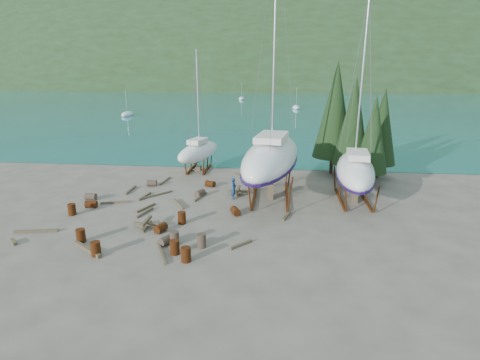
# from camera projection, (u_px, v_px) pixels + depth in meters

# --- Properties ---
(ground) EXTENTS (600.00, 600.00, 0.00)m
(ground) POSITION_uv_depth(u_px,v_px,m) (203.00, 220.00, 27.46)
(ground) COLOR #575145
(ground) RESTS_ON ground
(bay_water) EXTENTS (700.00, 700.00, 0.00)m
(bay_water) POSITION_uv_depth(u_px,v_px,m) (274.00, 81.00, 327.65)
(bay_water) COLOR #1B6A88
(bay_water) RESTS_ON ground
(far_hill) EXTENTS (800.00, 360.00, 110.00)m
(far_hill) POSITION_uv_depth(u_px,v_px,m) (274.00, 81.00, 332.42)
(far_hill) COLOR #1F3018
(far_hill) RESTS_ON ground
(far_house_left) EXTENTS (6.60, 5.60, 5.60)m
(far_house_left) POSITION_uv_depth(u_px,v_px,m) (165.00, 83.00, 213.59)
(far_house_left) COLOR beige
(far_house_left) RESTS_ON ground
(far_house_center) EXTENTS (6.60, 5.60, 5.60)m
(far_house_center) POSITION_uv_depth(u_px,v_px,m) (234.00, 83.00, 209.66)
(far_house_center) COLOR beige
(far_house_center) RESTS_ON ground
(far_house_right) EXTENTS (6.60, 5.60, 5.60)m
(far_house_right) POSITION_uv_depth(u_px,v_px,m) (325.00, 83.00, 204.75)
(far_house_right) COLOR beige
(far_house_right) RESTS_ON ground
(cypress_near_right) EXTENTS (3.60, 3.60, 10.00)m
(cypress_near_right) POSITION_uv_depth(u_px,v_px,m) (353.00, 122.00, 36.01)
(cypress_near_right) COLOR black
(cypress_near_right) RESTS_ON ground
(cypress_mid_right) EXTENTS (3.06, 3.06, 8.50)m
(cypress_mid_right) POSITION_uv_depth(u_px,v_px,m) (373.00, 134.00, 34.20)
(cypress_mid_right) COLOR black
(cypress_mid_right) RESTS_ON ground
(cypress_back_left) EXTENTS (4.14, 4.14, 11.50)m
(cypress_back_left) POSITION_uv_depth(u_px,v_px,m) (335.00, 110.00, 37.81)
(cypress_back_left) COLOR black
(cypress_back_left) RESTS_ON ground
(cypress_far_right) EXTENTS (3.24, 3.24, 9.00)m
(cypress_far_right) POSITION_uv_depth(u_px,v_px,m) (382.00, 127.00, 36.83)
(cypress_far_right) COLOR black
(cypress_far_right) RESTS_ON ground
(moored_boat_left) EXTENTS (2.00, 5.00, 6.05)m
(moored_boat_left) POSITION_uv_depth(u_px,v_px,m) (127.00, 114.00, 87.48)
(moored_boat_left) COLOR white
(moored_boat_left) RESTS_ON ground
(moored_boat_mid) EXTENTS (2.00, 5.00, 6.05)m
(moored_boat_mid) POSITION_uv_depth(u_px,v_px,m) (296.00, 108.00, 102.61)
(moored_boat_mid) COLOR white
(moored_boat_mid) RESTS_ON ground
(moored_boat_far) EXTENTS (2.00, 5.00, 6.05)m
(moored_boat_far) POSITION_uv_depth(u_px,v_px,m) (242.00, 99.00, 132.96)
(moored_boat_far) COLOR white
(moored_boat_far) RESTS_ON ground
(large_sailboat_near) EXTENTS (6.24, 14.26, 21.70)m
(large_sailboat_near) POSITION_uv_depth(u_px,v_px,m) (271.00, 157.00, 31.74)
(large_sailboat_near) COLOR white
(large_sailboat_near) RESTS_ON ground
(large_sailboat_far) EXTENTS (4.17, 10.50, 16.18)m
(large_sailboat_far) POSITION_uv_depth(u_px,v_px,m) (355.00, 170.00, 30.90)
(large_sailboat_far) COLOR white
(large_sailboat_far) RESTS_ON ground
(small_sailboat_shore) EXTENTS (4.58, 8.24, 12.56)m
(small_sailboat_shore) POSITION_uv_depth(u_px,v_px,m) (199.00, 151.00, 40.51)
(small_sailboat_shore) COLOR white
(small_sailboat_shore) RESTS_ON ground
(worker) EXTENTS (0.50, 0.71, 1.87)m
(worker) POSITION_uv_depth(u_px,v_px,m) (234.00, 188.00, 31.74)
(worker) COLOR navy
(worker) RESTS_ON ground
(drum_0) EXTENTS (0.58, 0.58, 0.88)m
(drum_0) POSITION_uv_depth(u_px,v_px,m) (96.00, 249.00, 22.19)
(drum_0) COLOR #4F230D
(drum_0) RESTS_ON ground
(drum_1) EXTENTS (0.96, 1.05, 0.58)m
(drum_1) POSITION_uv_depth(u_px,v_px,m) (166.00, 240.00, 23.63)
(drum_1) COLOR #2D2823
(drum_1) RESTS_ON ground
(drum_2) EXTENTS (0.94, 0.68, 0.58)m
(drum_2) POSITION_uv_depth(u_px,v_px,m) (91.00, 204.00, 29.89)
(drum_2) COLOR #4F230D
(drum_2) RESTS_ON ground
(drum_3) EXTENTS (0.58, 0.58, 0.88)m
(drum_3) POSITION_uv_depth(u_px,v_px,m) (175.00, 247.00, 22.37)
(drum_3) COLOR #4F230D
(drum_3) RESTS_ON ground
(drum_4) EXTENTS (1.04, 0.88, 0.58)m
(drum_4) POSITION_uv_depth(u_px,v_px,m) (210.00, 184.00, 35.20)
(drum_4) COLOR #4F230D
(drum_4) RESTS_ON ground
(drum_5) EXTENTS (0.58, 0.58, 0.88)m
(drum_5) POSITION_uv_depth(u_px,v_px,m) (201.00, 241.00, 23.23)
(drum_5) COLOR #2D2823
(drum_5) RESTS_ON ground
(drum_6) EXTENTS (0.91, 1.05, 0.58)m
(drum_6) POSITION_uv_depth(u_px,v_px,m) (235.00, 211.00, 28.45)
(drum_6) COLOR #4F230D
(drum_6) RESTS_ON ground
(drum_7) EXTENTS (0.58, 0.58, 0.88)m
(drum_7) POSITION_uv_depth(u_px,v_px,m) (186.00, 254.00, 21.50)
(drum_7) COLOR #4F230D
(drum_7) RESTS_ON ground
(drum_8) EXTENTS (0.58, 0.58, 0.88)m
(drum_8) POSITION_uv_depth(u_px,v_px,m) (72.00, 209.00, 28.37)
(drum_8) COLOR #4F230D
(drum_8) RESTS_ON ground
(drum_9) EXTENTS (0.94, 0.67, 0.58)m
(drum_9) POSITION_uv_depth(u_px,v_px,m) (152.00, 183.00, 35.39)
(drum_9) COLOR #2D2823
(drum_9) RESTS_ON ground
(drum_11) EXTENTS (0.93, 1.05, 0.58)m
(drum_11) POSITION_uv_depth(u_px,v_px,m) (200.00, 193.00, 32.59)
(drum_11) COLOR #2D2823
(drum_11) RESTS_ON ground
(drum_12) EXTENTS (0.87, 1.03, 0.58)m
(drum_12) POSITION_uv_depth(u_px,v_px,m) (161.00, 228.00, 25.44)
(drum_12) COLOR #4F230D
(drum_12) RESTS_ON ground
(drum_13) EXTENTS (0.58, 0.58, 0.88)m
(drum_13) POSITION_uv_depth(u_px,v_px,m) (81.00, 236.00, 23.92)
(drum_13) COLOR #4F230D
(drum_13) RESTS_ON ground
(drum_14) EXTENTS (0.58, 0.58, 0.88)m
(drum_14) POSITION_uv_depth(u_px,v_px,m) (182.00, 218.00, 26.79)
(drum_14) COLOR #4F230D
(drum_14) RESTS_ON ground
(drum_15) EXTENTS (0.89, 0.59, 0.58)m
(drum_15) POSITION_uv_depth(u_px,v_px,m) (91.00, 197.00, 31.66)
(drum_15) COLOR #2D2823
(drum_15) RESTS_ON ground
(drum_16) EXTENTS (0.58, 0.58, 0.88)m
(drum_16) POSITION_uv_depth(u_px,v_px,m) (175.00, 238.00, 23.58)
(drum_16) COLOR #2D2823
(drum_16) RESTS_ON ground
(timber_0) EXTENTS (0.35, 2.55, 0.14)m
(timber_0) POSITION_uv_depth(u_px,v_px,m) (165.00, 181.00, 36.85)
(timber_0) COLOR brown
(timber_0) RESTS_ON ground
(timber_1) EXTENTS (0.73, 1.73, 0.19)m
(timber_1) POSITION_uv_depth(u_px,v_px,m) (287.00, 216.00, 28.01)
(timber_1) COLOR brown
(timber_1) RESTS_ON ground
(timber_2) EXTENTS (0.21, 2.27, 0.19)m
(timber_2) POSITION_uv_depth(u_px,v_px,m) (131.00, 190.00, 34.00)
(timber_2) COLOR brown
(timber_2) RESTS_ON ground
(timber_3) EXTENTS (1.41, 2.64, 0.15)m
(timber_3) POSITION_uv_depth(u_px,v_px,m) (162.00, 253.00, 22.49)
(timber_3) COLOR brown
(timber_3) RESTS_ON ground
(timber_4) EXTENTS (0.49, 2.07, 0.17)m
(timber_4) POSITION_uv_depth(u_px,v_px,m) (145.00, 196.00, 32.33)
(timber_4) COLOR brown
(timber_4) RESTS_ON ground
(timber_6) EXTENTS (1.40, 1.84, 0.19)m
(timber_6) POSITION_uv_depth(u_px,v_px,m) (240.00, 176.00, 38.39)
(timber_6) COLOR brown
(timber_6) RESTS_ON ground
(timber_7) EXTENTS (1.33, 1.37, 0.17)m
(timber_7) POSITION_uv_depth(u_px,v_px,m) (241.00, 245.00, 23.50)
(timber_7) COLOR brown
(timber_7) RESTS_ON ground
(timber_8) EXTENTS (1.41, 2.03, 0.19)m
(timber_8) POSITION_uv_depth(u_px,v_px,m) (179.00, 204.00, 30.53)
(timber_8) COLOR brown
(timber_8) RESTS_ON ground
(timber_9) EXTENTS (2.20, 1.07, 0.15)m
(timber_9) POSITION_uv_depth(u_px,v_px,m) (194.00, 170.00, 40.79)
(timber_9) COLOR brown
(timber_9) RESTS_ON ground
(timber_10) EXTENTS (0.73, 2.36, 0.16)m
(timber_10) POSITION_uv_depth(u_px,v_px,m) (200.00, 197.00, 32.21)
(timber_10) COLOR brown
(timber_10) RESTS_ON ground
(timber_11) EXTENTS (0.96, 2.05, 0.15)m
(timber_11) POSITION_uv_depth(u_px,v_px,m) (146.00, 208.00, 29.72)
(timber_11) COLOR brown
(timber_11) RESTS_ON ground
(timber_12) EXTENTS (0.71, 2.12, 0.17)m
(timber_12) POSITION_uv_depth(u_px,v_px,m) (145.00, 213.00, 28.69)
(timber_12) COLOR brown
(timber_12) RESTS_ON ground
(timber_13) EXTENTS (0.80, 0.75, 0.22)m
(timber_13) POSITION_uv_depth(u_px,v_px,m) (14.00, 242.00, 23.81)
(timber_13) COLOR brown
(timber_13) RESTS_ON ground
(timber_14) EXTENTS (2.84, 0.75, 0.18)m
(timber_14) POSITION_uv_depth(u_px,v_px,m) (36.00, 231.00, 25.42)
(timber_14) COLOR brown
(timber_14) RESTS_ON ground
(timber_15) EXTENTS (2.27, 2.55, 0.15)m
(timber_15) POSITION_uv_depth(u_px,v_px,m) (156.00, 195.00, 32.69)
(timber_15) COLOR brown
(timber_15) RESTS_ON ground
(timber_16) EXTENTS (2.49, 1.83, 0.23)m
(timber_16) POSITION_uv_depth(u_px,v_px,m) (88.00, 249.00, 22.82)
(timber_16) COLOR brown
(timber_16) RESTS_ON ground
(timber_17) EXTENTS (2.25, 0.81, 0.16)m
(timber_17) POSITION_uv_depth(u_px,v_px,m) (115.00, 202.00, 30.90)
(timber_17) COLOR brown
(timber_17) RESTS_ON ground
(timber_pile_fore) EXTENTS (1.80, 1.80, 0.60)m
(timber_pile_fore) POSITION_uv_depth(u_px,v_px,m) (146.00, 224.00, 26.08)
(timber_pile_fore) COLOR brown
(timber_pile_fore) RESTS_ON ground
(timber_pile_aft) EXTENTS (1.80, 1.80, 0.60)m
(timber_pile_aft) POSITION_uv_depth(u_px,v_px,m) (238.00, 191.00, 32.98)
(timber_pile_aft) COLOR brown
(timber_pile_aft) RESTS_ON ground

